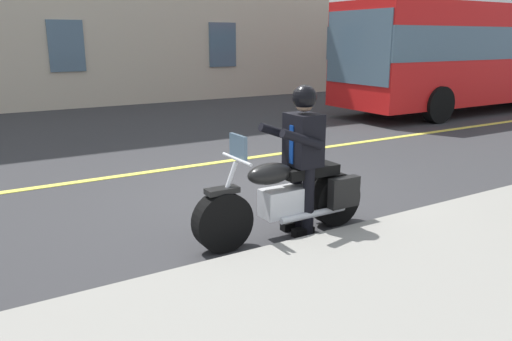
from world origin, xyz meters
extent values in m
plane|color=#333335|center=(0.00, 0.00, 0.00)|extent=(80.00, 80.00, 0.00)
cube|color=#E5DB4C|center=(0.00, -2.00, 0.01)|extent=(60.00, 0.16, 0.01)
cylinder|color=black|center=(1.24, 1.56, 0.33)|extent=(0.66, 0.20, 0.66)
cylinder|color=black|center=(-0.31, 1.57, 0.33)|extent=(0.66, 0.20, 0.66)
cube|color=silver|center=(0.44, 1.57, 0.42)|extent=(0.56, 0.28, 0.32)
ellipsoid|color=black|center=(0.64, 1.57, 0.78)|extent=(0.56, 0.28, 0.24)
cube|color=black|center=(0.09, 1.57, 0.74)|extent=(0.70, 0.28, 0.12)
cube|color=black|center=(-0.26, 1.79, 0.48)|extent=(0.40, 0.12, 0.36)
cube|color=black|center=(-0.26, 1.35, 0.48)|extent=(0.40, 0.12, 0.36)
cylinder|color=silver|center=(1.22, 1.56, 0.60)|extent=(0.35, 0.05, 0.76)
cylinder|color=silver|center=(1.06, 1.56, 1.00)|extent=(0.04, 0.60, 0.04)
cube|color=black|center=(1.24, 1.56, 0.68)|extent=(0.36, 0.16, 0.06)
cylinder|color=silver|center=(0.14, 1.73, 0.26)|extent=(0.90, 0.09, 0.08)
cube|color=slate|center=(1.04, 1.56, 1.12)|extent=(0.04, 0.32, 0.28)
cylinder|color=black|center=(0.19, 1.69, 0.42)|extent=(0.14, 0.14, 0.84)
cube|color=black|center=(0.25, 1.69, 0.05)|extent=(0.26, 0.11, 0.10)
cylinder|color=black|center=(0.19, 1.45, 0.42)|extent=(0.14, 0.14, 0.84)
cube|color=black|center=(0.25, 1.45, 0.05)|extent=(0.26, 0.11, 0.10)
cube|color=black|center=(0.19, 1.57, 1.12)|extent=(0.32, 0.40, 0.60)
cube|color=navy|center=(0.35, 1.57, 1.08)|extent=(0.02, 0.07, 0.44)
cylinder|color=black|center=(0.37, 1.79, 1.18)|extent=(0.55, 0.10, 0.28)
cylinder|color=black|center=(0.37, 1.35, 1.18)|extent=(0.55, 0.10, 0.28)
sphere|color=tan|center=(0.19, 1.57, 1.55)|extent=(0.22, 0.22, 0.22)
sphere|color=black|center=(0.19, 1.57, 1.60)|extent=(0.28, 0.28, 0.28)
cube|color=red|center=(-11.26, -4.10, 1.77)|extent=(11.00, 2.50, 2.85)
cube|color=slate|center=(-11.26, -4.10, 2.10)|extent=(11.04, 2.52, 0.90)
cube|color=slate|center=(-5.76, -4.10, 2.00)|extent=(0.06, 2.40, 1.90)
cube|color=white|center=(-11.26, -4.10, 3.25)|extent=(11.00, 2.50, 0.10)
cylinder|color=black|center=(-7.66, -2.90, 0.50)|extent=(1.00, 0.30, 1.00)
cylinder|color=black|center=(-7.66, -5.30, 0.50)|extent=(1.00, 0.30, 1.00)
cylinder|color=black|center=(-14.46, -5.30, 0.50)|extent=(1.00, 0.30, 1.00)
cube|color=slate|center=(-12.39, -4.20, 2.00)|extent=(0.06, 2.40, 1.90)
cylinder|color=black|center=(-14.29, -5.40, 0.50)|extent=(1.00, 0.30, 1.00)
cube|color=slate|center=(-10.93, -10.97, 2.00)|extent=(1.10, 0.06, 1.60)
cube|color=slate|center=(-5.35, -10.97, 2.00)|extent=(1.10, 0.06, 1.60)
cube|color=slate|center=(0.23, -10.97, 2.00)|extent=(1.10, 0.06, 1.60)
camera|label=1|loc=(3.56, 6.07, 2.24)|focal=35.05mm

